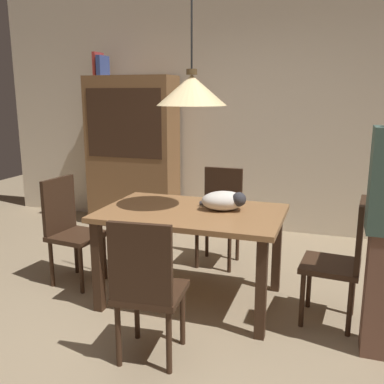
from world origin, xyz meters
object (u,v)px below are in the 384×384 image
(chair_near_front, at_px, (147,285))
(book_red_tall, at_px, (98,64))
(dining_table, at_px, (192,223))
(chair_left_side, at_px, (69,226))
(chair_right_side, at_px, (343,257))
(pendant_lamp, at_px, (192,90))
(chair_far_back, at_px, (220,212))
(cat_sleeping, at_px, (225,201))
(hutch_bookcase, at_px, (133,155))
(book_blue_wide, at_px, (103,66))

(chair_near_front, distance_m, book_red_tall, 3.54)
(dining_table, xyz_separation_m, chair_left_side, (-1.13, 0.01, -0.14))
(chair_right_side, bearing_deg, book_red_tall, 148.59)
(chair_right_side, height_order, pendant_lamp, pendant_lamp)
(chair_far_back, height_order, cat_sleeping, chair_far_back)
(chair_right_side, xyz_separation_m, chair_near_front, (-1.12, -0.87, 0.00))
(cat_sleeping, relative_size, hutch_bookcase, 0.22)
(cat_sleeping, xyz_separation_m, book_blue_wide, (-1.98, 1.69, 1.14))
(chair_left_side, relative_size, pendant_lamp, 0.72)
(chair_near_front, bearing_deg, hutch_bookcase, 117.39)
(book_blue_wide, bearing_deg, pendant_lamp, -45.72)
(chair_far_back, height_order, book_blue_wide, book_blue_wide)
(chair_near_front, distance_m, chair_left_side, 1.44)
(chair_near_front, bearing_deg, book_red_tall, 124.20)
(hutch_bookcase, distance_m, book_blue_wide, 1.14)
(dining_table, distance_m, chair_far_back, 0.89)
(chair_left_side, distance_m, book_blue_wide, 2.37)
(dining_table, relative_size, cat_sleeping, 3.44)
(chair_far_back, relative_size, book_blue_wide, 3.88)
(book_blue_wide, bearing_deg, cat_sleeping, -40.53)
(dining_table, bearing_deg, book_blue_wide, 134.28)
(book_red_tall, bearing_deg, cat_sleeping, -39.65)
(chair_left_side, relative_size, hutch_bookcase, 0.50)
(chair_left_side, bearing_deg, book_blue_wide, 108.97)
(dining_table, bearing_deg, chair_right_side, -0.35)
(chair_far_back, xyz_separation_m, chair_left_side, (-1.13, -0.87, 0.00))
(chair_right_side, distance_m, book_blue_wide, 3.68)
(chair_far_back, bearing_deg, hutch_bookcase, 146.68)
(chair_near_front, bearing_deg, chair_far_back, 90.18)
(chair_far_back, height_order, chair_left_side, same)
(chair_near_front, xyz_separation_m, hutch_bookcase, (-1.38, 2.66, 0.38))
(book_red_tall, xyz_separation_m, book_blue_wide, (0.06, 0.00, -0.02))
(hutch_bookcase, xyz_separation_m, book_blue_wide, (-0.37, 0.00, 1.08))
(chair_left_side, xyz_separation_m, cat_sleeping, (1.37, 0.08, 0.32))
(chair_far_back, bearing_deg, pendant_lamp, -90.09)
(chair_near_front, height_order, chair_left_side, same)
(cat_sleeping, height_order, book_red_tall, book_red_tall)
(pendant_lamp, xyz_separation_m, hutch_bookcase, (-1.37, 1.78, -0.77))
(chair_far_back, height_order, chair_right_side, same)
(dining_table, height_order, cat_sleeping, cat_sleeping)
(book_red_tall, bearing_deg, chair_left_side, -69.23)
(chair_right_side, xyz_separation_m, hutch_bookcase, (-2.50, 1.79, 0.38))
(hutch_bookcase, bearing_deg, cat_sleeping, -46.37)
(cat_sleeping, bearing_deg, hutch_bookcase, 133.63)
(dining_table, height_order, chair_near_front, chair_near_front)
(chair_left_side, xyz_separation_m, book_red_tall, (-0.67, 1.77, 1.48))
(chair_left_side, distance_m, pendant_lamp, 1.61)
(chair_near_front, height_order, pendant_lamp, pendant_lamp)
(chair_far_back, bearing_deg, book_red_tall, 153.38)
(dining_table, bearing_deg, chair_near_front, -89.55)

